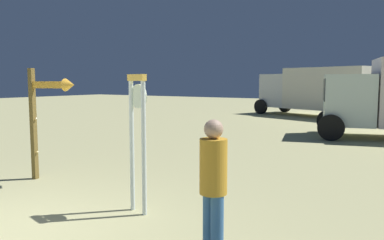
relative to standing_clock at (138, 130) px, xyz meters
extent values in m
cylinder|color=white|center=(-0.15, 0.03, -0.27)|extent=(0.07, 0.07, 2.04)
cylinder|color=white|center=(0.15, -0.04, -0.27)|extent=(0.07, 0.07, 2.04)
cube|color=#FDC44D|center=(0.00, -0.01, 0.80)|extent=(0.40, 0.17, 0.10)
cylinder|color=#E1F0CF|center=(0.01, 0.02, 0.52)|extent=(0.37, 0.13, 0.37)
cube|color=black|center=(0.01, 0.05, 0.52)|extent=(0.05, 0.02, 0.09)
cube|color=black|center=(0.01, 0.05, 0.52)|extent=(0.11, 0.04, 0.12)
cube|color=brown|center=(-3.17, 0.39, -0.14)|extent=(0.11, 0.11, 2.30)
cube|color=#FCB235|center=(-2.71, 0.47, 0.68)|extent=(0.84, 0.19, 0.14)
cone|color=#FCB235|center=(-2.19, 0.55, 0.68)|extent=(0.26, 0.28, 0.25)
sphere|color=#FEE591|center=(-3.09, 0.41, -0.71)|extent=(0.04, 0.04, 0.04)
sphere|color=#FFDD96|center=(-3.09, 0.41, -0.02)|extent=(0.04, 0.04, 0.04)
sphere|color=#FADD93|center=(-3.09, 0.41, 0.67)|extent=(0.04, 0.04, 0.04)
cylinder|color=teal|center=(1.84, -0.82, -0.90)|extent=(0.15, 0.15, 0.78)
cylinder|color=teal|center=(1.70, -0.75, -0.90)|extent=(0.15, 0.15, 0.78)
cylinder|color=gold|center=(1.77, -0.78, -0.20)|extent=(0.31, 0.31, 0.62)
sphere|color=tan|center=(1.77, -0.78, 0.22)|extent=(0.22, 0.22, 0.22)
cube|color=silver|center=(1.14, 10.37, 0.08)|extent=(2.17, 2.51, 1.83)
cube|color=black|center=(0.32, 10.15, 0.45)|extent=(0.50, 1.76, 0.81)
cylinder|color=black|center=(0.24, 11.32, -0.84)|extent=(0.93, 0.48, 0.90)
cylinder|color=black|center=(0.84, 9.10, -0.84)|extent=(0.93, 0.48, 0.90)
cube|color=silver|center=(-1.18, 17.78, 0.34)|extent=(5.37, 3.84, 2.36)
cube|color=silver|center=(-4.38, 18.92, 0.18)|extent=(2.46, 2.70, 2.04)
cube|color=black|center=(-5.24, 19.23, 0.59)|extent=(0.66, 1.77, 0.90)
cylinder|color=black|center=(-4.61, 20.27, -0.84)|extent=(0.93, 0.54, 0.90)
cylinder|color=black|center=(-5.41, 18.03, -0.84)|extent=(0.93, 0.54, 0.90)
cylinder|color=black|center=(0.09, 18.59, -0.84)|extent=(0.93, 0.54, 0.90)
cylinder|color=black|center=(-0.71, 16.35, -0.84)|extent=(0.93, 0.54, 0.90)
camera|label=1|loc=(3.80, -4.39, 0.74)|focal=35.46mm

